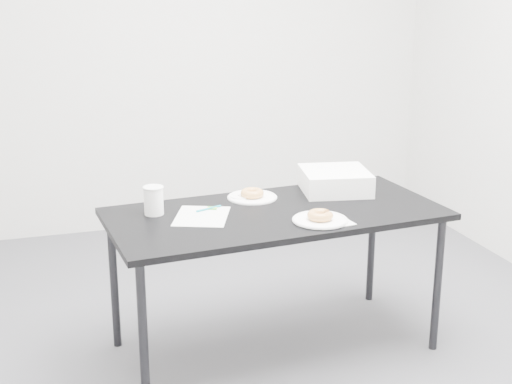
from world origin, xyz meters
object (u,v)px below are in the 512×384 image
object	(u,v)px
coffee_cup	(154,200)
table	(276,222)
pen	(209,209)
donut_near	(320,215)
bakery_box	(335,181)
plate_far	(252,197)
scorecard	(202,216)
donut_far	(252,193)
plate_near	(320,220)

from	to	relation	value
coffee_cup	table	bearing A→B (deg)	-12.16
pen	donut_near	distance (m)	0.54
coffee_cup	bakery_box	world-z (taller)	coffee_cup
pen	coffee_cup	world-z (taller)	coffee_cup
table	coffee_cup	xyz separation A→B (m)	(-0.56, 0.12, 0.12)
plate_far	donut_near	bearing A→B (deg)	-66.67
bakery_box	scorecard	bearing A→B (deg)	-155.01
donut_near	plate_far	size ratio (longest dim) A/B	0.48
plate_far	coffee_cup	bearing A→B (deg)	-167.78
plate_far	donut_far	size ratio (longest dim) A/B	2.13
scorecard	plate_far	distance (m)	0.37
table	plate_far	distance (m)	0.24
table	plate_far	xyz separation A→B (m)	(-0.05, 0.23, 0.06)
table	donut_far	world-z (taller)	donut_far
scorecard	coffee_cup	world-z (taller)	coffee_cup
donut_far	bakery_box	bearing A→B (deg)	-0.93
table	donut_far	distance (m)	0.25
table	donut_far	size ratio (longest dim) A/B	13.91
bakery_box	donut_near	bearing A→B (deg)	-110.76
plate_near	bakery_box	distance (m)	0.50
scorecard	donut_near	size ratio (longest dim) A/B	2.53
table	bakery_box	bearing A→B (deg)	24.67
coffee_cup	scorecard	bearing A→B (deg)	-25.42
donut_near	plate_far	world-z (taller)	donut_near
scorecard	bakery_box	bearing A→B (deg)	36.30
plate_near	donut_far	xyz separation A→B (m)	(-0.19, 0.44, 0.02)
donut_near	bakery_box	size ratio (longest dim) A/B	0.35
plate_near	plate_far	size ratio (longest dim) A/B	1.01
plate_near	donut_far	bearing A→B (deg)	113.33
scorecard	plate_near	bearing A→B (deg)	-3.41
table	scorecard	xyz separation A→B (m)	(-0.35, 0.02, 0.06)
pen	plate_near	distance (m)	0.54
plate_far	bakery_box	size ratio (longest dim) A/B	0.75
pen	coffee_cup	xyz separation A→B (m)	(-0.26, 0.01, 0.06)
scorecard	bakery_box	xyz separation A→B (m)	(0.75, 0.20, 0.05)
pen	bakery_box	bearing A→B (deg)	-12.22
plate_near	donut_far	distance (m)	0.47
donut_near	plate_far	bearing A→B (deg)	113.33
donut_far	coffee_cup	xyz separation A→B (m)	(-0.51, -0.11, 0.04)
donut_near	donut_far	distance (m)	0.47
plate_near	coffee_cup	xyz separation A→B (m)	(-0.70, 0.33, 0.06)
donut_near	scorecard	bearing A→B (deg)	155.25
bakery_box	coffee_cup	bearing A→B (deg)	-163.79
pen	plate_near	bearing A→B (deg)	-56.98
pen	plate_far	size ratio (longest dim) A/B	0.56
plate_far	pen	bearing A→B (deg)	-154.11
pen	coffee_cup	distance (m)	0.26
scorecard	pen	size ratio (longest dim) A/B	2.15
coffee_cup	bakery_box	xyz separation A→B (m)	(0.95, 0.10, -0.01)
bakery_box	pen	bearing A→B (deg)	-160.54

